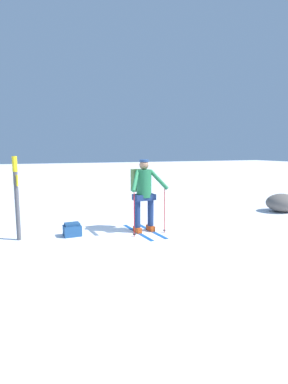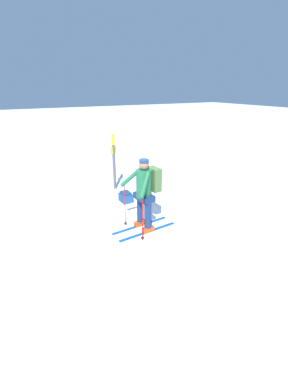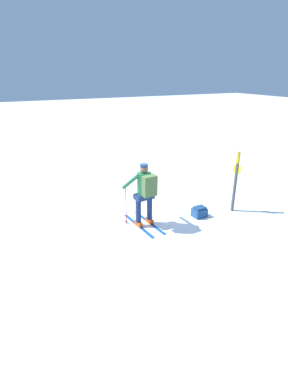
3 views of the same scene
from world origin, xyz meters
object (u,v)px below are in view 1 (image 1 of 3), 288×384
at_px(skier, 143,190).
at_px(dropped_backpack, 72,230).
at_px(trail_marker, 16,191).
at_px(rock_boulder, 282,203).

relative_size(skier, dropped_backpack, 4.34).
bearing_deg(trail_marker, skier, -7.40).
xyz_separation_m(trail_marker, rock_boulder, (7.89, 0.16, -0.80)).
relative_size(dropped_backpack, trail_marker, 0.22).
height_order(dropped_backpack, trail_marker, trail_marker).
xyz_separation_m(skier, dropped_backpack, (-1.68, 0.24, -0.89)).
bearing_deg(trail_marker, rock_boulder, 1.17).
height_order(skier, dropped_backpack, skier).
height_order(skier, trail_marker, trail_marker).
bearing_deg(rock_boulder, trail_marker, -178.83).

